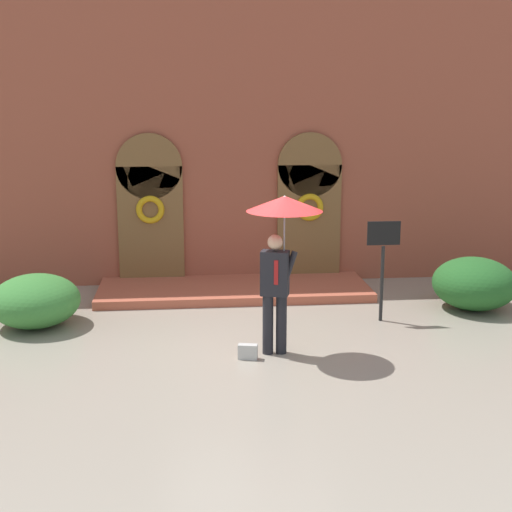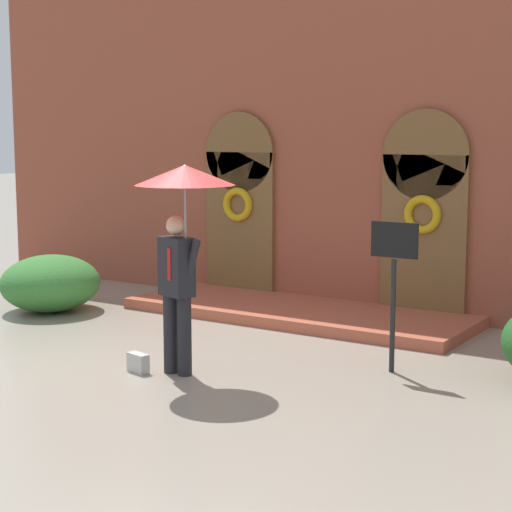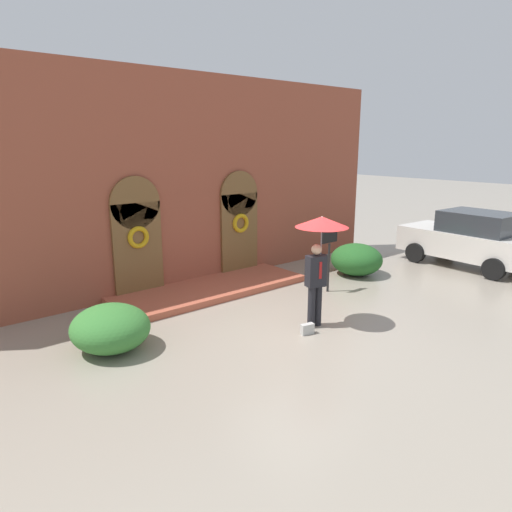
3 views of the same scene
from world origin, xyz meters
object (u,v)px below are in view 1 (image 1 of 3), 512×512
object	(u,v)px
shrub_right	(474,283)
sign_post	(383,254)
person_with_umbrella	(282,227)
handbag	(248,352)
shrub_left	(35,301)

from	to	relation	value
shrub_right	sign_post	bearing A→B (deg)	-163.91
person_with_umbrella	shrub_right	distance (m)	4.46
handbag	shrub_right	size ratio (longest dim) A/B	0.18
sign_post	shrub_left	world-z (taller)	sign_post
sign_post	shrub_left	bearing A→B (deg)	177.15
person_with_umbrella	shrub_left	world-z (taller)	person_with_umbrella
shrub_left	shrub_right	xyz separation A→B (m)	(7.64, 0.25, 0.03)
sign_post	shrub_right	bearing A→B (deg)	16.09
sign_post	shrub_right	distance (m)	2.05
person_with_umbrella	shrub_right	bearing A→B (deg)	27.20
person_with_umbrella	shrub_left	xyz separation A→B (m)	(-3.89, 1.68, -1.48)
handbag	sign_post	bearing A→B (deg)	45.70
person_with_umbrella	sign_post	bearing A→B (deg)	36.27
person_with_umbrella	shrub_right	world-z (taller)	person_with_umbrella
person_with_umbrella	shrub_right	xyz separation A→B (m)	(3.75, 1.93, -1.45)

